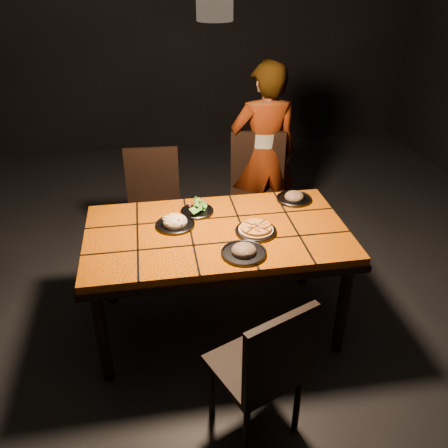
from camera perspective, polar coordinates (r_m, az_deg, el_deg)
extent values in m
cube|color=black|center=(3.37, -0.78, -12.06)|extent=(6.00, 7.00, 0.04)
cube|color=black|center=(6.03, -6.46, 22.86)|extent=(6.00, 0.04, 3.00)
cube|color=#D85F06|center=(2.92, -0.88, -1.15)|extent=(1.60, 0.90, 0.05)
cube|color=black|center=(2.94, -0.87, -1.90)|extent=(1.62, 0.92, 0.04)
cylinder|color=black|center=(2.86, -14.42, -13.00)|extent=(0.07, 0.07, 0.66)
cylinder|color=black|center=(3.04, 14.04, -9.92)|extent=(0.07, 0.07, 0.66)
cylinder|color=black|center=(3.44, -13.77, -4.63)|extent=(0.07, 0.07, 0.66)
cylinder|color=black|center=(3.59, 9.69, -2.52)|extent=(0.07, 0.07, 0.66)
cube|color=black|center=(2.49, 3.75, -16.78)|extent=(0.52, 0.52, 0.04)
cube|color=black|center=(2.23, 6.78, -15.38)|extent=(0.38, 0.19, 0.43)
cylinder|color=black|center=(2.81, 4.33, -16.56)|extent=(0.03, 0.03, 0.41)
cylinder|color=black|center=(2.68, -1.49, -19.31)|extent=(0.03, 0.03, 0.41)
cylinder|color=black|center=(2.65, 8.77, -20.66)|extent=(0.03, 0.03, 0.41)
cylinder|color=black|center=(2.52, 2.71, -23.95)|extent=(0.03, 0.03, 0.41)
cube|color=black|center=(3.74, -8.42, 1.13)|extent=(0.44, 0.44, 0.04)
cube|color=black|center=(3.80, -8.64, 5.80)|extent=(0.42, 0.07, 0.46)
cylinder|color=black|center=(3.73, -10.82, -3.42)|extent=(0.04, 0.04, 0.43)
cylinder|color=black|center=(3.71, -5.60, -3.15)|extent=(0.04, 0.04, 0.43)
cylinder|color=black|center=(4.02, -10.54, -0.76)|extent=(0.04, 0.04, 0.43)
cylinder|color=black|center=(4.00, -5.70, -0.51)|extent=(0.04, 0.04, 0.43)
cube|color=black|center=(3.88, 4.02, 2.94)|extent=(0.52, 0.52, 0.04)
cube|color=black|center=(3.95, 4.07, 7.69)|extent=(0.44, 0.13, 0.49)
cylinder|color=black|center=(3.84, 1.28, -1.54)|extent=(0.04, 0.04, 0.45)
cylinder|color=black|center=(3.85, 6.64, -1.62)|extent=(0.04, 0.04, 0.45)
cylinder|color=black|center=(4.15, 1.34, 1.06)|extent=(0.04, 0.04, 0.45)
cylinder|color=black|center=(4.16, 6.30, 0.98)|extent=(0.04, 0.04, 0.45)
imported|color=brown|center=(3.98, 4.84, 8.27)|extent=(0.57, 0.38, 1.54)
cylinder|color=black|center=(2.51, -1.13, 24.61)|extent=(0.18, 0.18, 0.12)
cylinder|color=#313136|center=(2.88, 3.85, -0.93)|extent=(0.25, 0.25, 0.01)
torus|color=#313136|center=(2.88, 3.86, -0.79)|extent=(0.25, 0.25, 0.01)
cylinder|color=tan|center=(2.88, 3.86, -0.70)|extent=(0.30, 0.30, 0.01)
cylinder|color=gold|center=(2.87, 3.87, -0.45)|extent=(0.27, 0.27, 0.02)
cylinder|color=#313136|center=(2.96, -5.89, -0.12)|extent=(0.25, 0.25, 0.01)
torus|color=#313136|center=(2.96, -5.90, 0.01)|extent=(0.25, 0.25, 0.01)
ellipsoid|color=beige|center=(2.95, -5.91, 0.32)|extent=(0.15, 0.15, 0.08)
cylinder|color=#313136|center=(3.10, -3.25, 1.49)|extent=(0.22, 0.22, 0.01)
torus|color=#313136|center=(3.10, -3.25, 1.62)|extent=(0.22, 0.22, 0.01)
cylinder|color=#313136|center=(2.68, 2.39, -3.56)|extent=(0.26, 0.26, 0.01)
torus|color=#313136|center=(2.67, 2.39, -3.42)|extent=(0.26, 0.26, 0.01)
ellipsoid|color=brown|center=(2.66, 2.40, -3.07)|extent=(0.15, 0.15, 0.09)
cylinder|color=#313136|center=(3.29, 8.41, 2.96)|extent=(0.24, 0.24, 0.01)
torus|color=#313136|center=(3.29, 8.42, 3.08)|extent=(0.24, 0.24, 0.01)
ellipsoid|color=brown|center=(3.28, 8.45, 3.36)|extent=(0.14, 0.14, 0.08)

